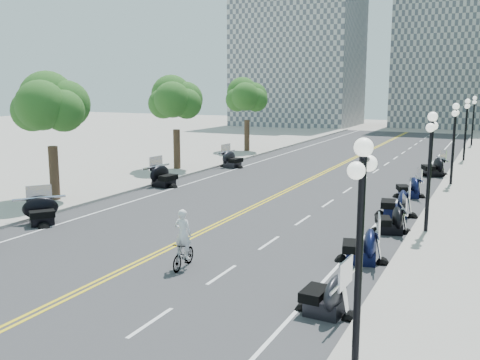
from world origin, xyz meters
The scene contains 44 objects.
ground centered at (0.00, 0.00, 0.00)m, with size 160.00×160.00×0.00m, color gray.
road centered at (0.00, 10.00, 0.00)m, with size 16.00×90.00×0.01m, color #333335.
centerline_yellow_a centered at (-0.12, 10.00, 0.01)m, with size 0.12×90.00×0.00m, color yellow.
centerline_yellow_b centered at (0.12, 10.00, 0.01)m, with size 0.12×90.00×0.00m, color yellow.
edge_line_north centered at (6.40, 10.00, 0.01)m, with size 0.12×90.00×0.00m, color white.
edge_line_south centered at (-6.40, 10.00, 0.01)m, with size 0.12×90.00×0.00m, color white.
lane_dash_4 centered at (3.20, -8.00, 0.01)m, with size 0.12×2.00×0.00m, color white.
lane_dash_5 centered at (3.20, -4.00, 0.01)m, with size 0.12×2.00×0.00m, color white.
lane_dash_6 centered at (3.20, 0.00, 0.01)m, with size 0.12×2.00×0.00m, color white.
lane_dash_7 centered at (3.20, 4.00, 0.01)m, with size 0.12×2.00×0.00m, color white.
lane_dash_8 centered at (3.20, 8.00, 0.01)m, with size 0.12×2.00×0.00m, color white.
lane_dash_9 centered at (3.20, 12.00, 0.01)m, with size 0.12×2.00×0.00m, color white.
lane_dash_10 centered at (3.20, 16.00, 0.01)m, with size 0.12×2.00×0.00m, color white.
lane_dash_11 centered at (3.20, 20.00, 0.01)m, with size 0.12×2.00×0.00m, color white.
lane_dash_12 centered at (3.20, 24.00, 0.01)m, with size 0.12×2.00×0.00m, color white.
lane_dash_13 centered at (3.20, 28.00, 0.01)m, with size 0.12×2.00×0.00m, color white.
lane_dash_14 centered at (3.20, 32.00, 0.01)m, with size 0.12×2.00×0.00m, color white.
lane_dash_15 centered at (3.20, 36.00, 0.01)m, with size 0.12×2.00×0.00m, color white.
lane_dash_16 centered at (3.20, 40.00, 0.01)m, with size 0.12×2.00×0.00m, color white.
lane_dash_17 centered at (3.20, 44.00, 0.01)m, with size 0.12×2.00×0.00m, color white.
lane_dash_18 centered at (3.20, 48.00, 0.01)m, with size 0.12×2.00×0.00m, color white.
lane_dash_19 centered at (3.20, 52.00, 0.01)m, with size 0.12×2.00×0.00m, color white.
sidewalk_south centered at (-10.50, 10.00, 0.07)m, with size 5.00×90.00×0.15m, color #9E9991.
distant_block_a centered at (-18.00, 62.00, 13.00)m, with size 18.00×14.00×26.00m, color gray.
distant_block_b centered at (4.00, 68.00, 15.00)m, with size 16.00×12.00×30.00m, color gray.
street_lamp_1 centered at (8.60, -8.00, 2.60)m, with size 0.50×1.20×4.90m, color black, non-canonical shape.
street_lamp_2 centered at (8.60, 4.00, 2.60)m, with size 0.50×1.20×4.90m, color black, non-canonical shape.
street_lamp_3 centered at (8.60, 16.00, 2.60)m, with size 0.50×1.20×4.90m, color black, non-canonical shape.
street_lamp_4 centered at (8.60, 28.00, 2.60)m, with size 0.50×1.20×4.90m, color black, non-canonical shape.
street_lamp_5 centered at (8.60, 40.00, 2.60)m, with size 0.50×1.20×4.90m, color black, non-canonical shape.
tree_2 centered at (-10.00, 2.00, 4.75)m, with size 4.80×4.80×9.20m, color #235619, non-canonical shape.
tree_3 centered at (-10.00, 14.00, 4.75)m, with size 4.80×4.80×9.20m, color #235619, non-canonical shape.
tree_4 centered at (-10.00, 26.00, 4.75)m, with size 4.80×4.80×9.20m, color #235619, non-canonical shape.
motorcycle_n_4 centered at (7.15, -5.47, 0.66)m, with size 1.89×1.89×1.32m, color black, non-canonical shape.
motorcycle_n_5 centered at (7.00, -0.75, 0.70)m, with size 2.00×2.00×1.40m, color black, non-canonical shape.
motorcycle_n_6 centered at (7.22, 3.58, 0.66)m, with size 1.88×1.88×1.31m, color black, non-canonical shape.
motorcycle_n_7 centered at (6.89, 6.66, 0.74)m, with size 2.11×2.11×1.48m, color black, non-canonical shape.
motorcycle_n_8 centered at (6.77, 11.43, 0.66)m, with size 1.89×1.89×1.32m, color black, non-canonical shape.
motorcycle_n_10 centered at (7.18, 19.48, 0.75)m, with size 2.13×2.13×1.49m, color black, non-canonical shape.
motorcycle_s_5 centered at (-7.06, -1.80, 0.69)m, with size 1.96×1.96×1.37m, color black, non-canonical shape.
motorcycle_s_7 centered at (-7.26, 8.19, 0.75)m, with size 2.14×2.14×1.50m, color black, non-canonical shape.
motorcycle_s_9 centered at (-6.99, 17.00, 0.71)m, with size 2.04×2.04×1.43m, color black, non-canonical shape.
bicycle centered at (1.73, -3.99, 0.48)m, with size 0.45×1.59×0.96m, color #A51414.
cyclist_rider centered at (1.73, -3.99, 1.81)m, with size 0.63×0.41×1.71m, color white.
Camera 1 is at (11.05, -18.79, 6.14)m, focal length 40.00 mm.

